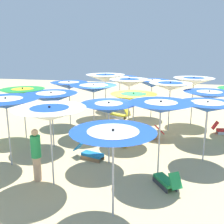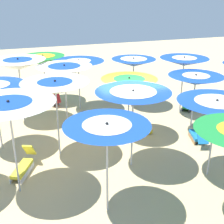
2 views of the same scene
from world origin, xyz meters
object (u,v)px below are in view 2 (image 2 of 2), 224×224
(beach_umbrella_16, at_px, (78,64))
(beach_umbrella_2, at_px, (107,132))
(beach_umbrella_11, at_px, (64,71))
(beach_umbrella_17, at_px, (134,62))
(beach_umbrella_7, at_px, (133,97))
(lounger_4, at_px, (109,124))
(beach_umbrella_8, at_px, (216,108))
(lounger_2, at_px, (191,104))
(beach_umbrella_12, at_px, (129,84))
(beach_umbrella_18, at_px, (184,62))
(beach_umbrella_13, at_px, (196,80))
(beach_umbrella_15, at_px, (43,60))
(beach_umbrella_6, at_px, (55,88))
(beach_ball, at_px, (149,131))
(lounger_0, at_px, (23,166))
(beach_umbrella_1, at_px, (9,110))
(lounger_3, at_px, (54,100))
(beach_umbrella_10, at_px, (18,64))
(lounger_1, at_px, (198,136))

(beach_umbrella_16, bearing_deg, beach_umbrella_2, 171.88)
(beach_umbrella_11, bearing_deg, beach_umbrella_17, -68.61)
(beach_umbrella_7, bearing_deg, lounger_4, -3.35)
(beach_umbrella_8, height_order, beach_umbrella_16, beach_umbrella_8)
(lounger_2, bearing_deg, beach_umbrella_17, -62.18)
(beach_umbrella_12, distance_m, beach_umbrella_18, 3.14)
(beach_umbrella_8, relative_size, beach_umbrella_18, 0.94)
(beach_umbrella_13, distance_m, beach_umbrella_15, 6.94)
(beach_umbrella_16, bearing_deg, beach_umbrella_6, 157.12)
(lounger_4, height_order, beach_ball, lounger_4)
(beach_umbrella_11, bearing_deg, lounger_0, 146.24)
(beach_umbrella_16, distance_m, beach_umbrella_18, 4.37)
(beach_umbrella_16, height_order, beach_ball, beach_umbrella_16)
(beach_umbrella_7, distance_m, beach_umbrella_13, 3.29)
(beach_umbrella_1, bearing_deg, beach_umbrella_11, -28.95)
(beach_umbrella_6, xyz_separation_m, beach_umbrella_17, (3.36, -3.95, -0.26))
(lounger_0, relative_size, lounger_3, 1.12)
(beach_umbrella_7, relative_size, beach_umbrella_12, 1.10)
(beach_umbrella_10, distance_m, beach_ball, 5.57)
(lounger_2, xyz_separation_m, beach_ball, (-1.72, 2.85, -0.08))
(beach_umbrella_11, height_order, beach_umbrella_12, beach_umbrella_11)
(beach_umbrella_12, height_order, lounger_4, beach_umbrella_12)
(beach_umbrella_7, bearing_deg, beach_umbrella_13, -64.66)
(beach_umbrella_10, bearing_deg, beach_ball, -124.42)
(beach_umbrella_10, bearing_deg, beach_umbrella_18, -102.87)
(beach_umbrella_10, height_order, lounger_3, beach_umbrella_10)
(beach_umbrella_7, height_order, beach_umbrella_16, beach_umbrella_7)
(beach_umbrella_12, bearing_deg, beach_umbrella_8, -159.02)
(beach_umbrella_18, bearing_deg, beach_umbrella_8, 158.97)
(beach_umbrella_2, distance_m, lounger_3, 8.00)
(lounger_4, bearing_deg, beach_ball, 32.88)
(beach_umbrella_1, distance_m, beach_umbrella_12, 4.54)
(beach_umbrella_1, height_order, beach_umbrella_2, beach_umbrella_1)
(beach_umbrella_2, height_order, lounger_1, beach_umbrella_2)
(lounger_1, bearing_deg, lounger_0, 107.27)
(beach_umbrella_12, xyz_separation_m, lounger_1, (-1.30, -2.10, -1.72))
(beach_umbrella_10, relative_size, lounger_0, 1.98)
(beach_umbrella_16, xyz_separation_m, beach_ball, (-3.37, -1.78, -1.88))
(beach_umbrella_7, bearing_deg, beach_umbrella_17, -23.14)
(beach_umbrella_7, height_order, lounger_4, beach_umbrella_7)
(beach_ball, bearing_deg, beach_umbrella_18, -55.98)
(beach_umbrella_8, relative_size, lounger_2, 2.10)
(beach_umbrella_11, distance_m, lounger_4, 2.59)
(beach_umbrella_10, relative_size, beach_ball, 9.55)
(beach_umbrella_12, bearing_deg, beach_ball, -107.00)
(beach_umbrella_8, height_order, lounger_3, beach_umbrella_8)
(beach_umbrella_11, distance_m, lounger_1, 5.30)
(lounger_2, bearing_deg, beach_umbrella_8, 30.04)
(lounger_2, relative_size, lounger_4, 0.87)
(beach_umbrella_12, distance_m, beach_ball, 1.96)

